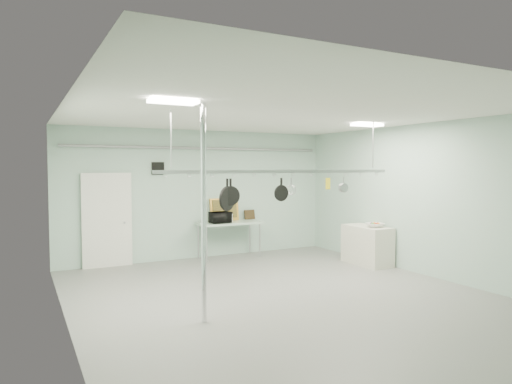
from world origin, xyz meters
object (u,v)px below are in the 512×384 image
pot_rack (284,170)px  microwave (220,217)px  skillet_right (281,189)px  skillet_left (227,195)px  chrome_pole (204,214)px  side_cabinet (367,245)px  coffee_canister (229,218)px  fruit_bowl (375,225)px  prep_table (229,225)px  skillet_mid (231,192)px

pot_rack → microwave: (0.12, 3.22, -1.19)m
skillet_right → microwave: bearing=85.9°
pot_rack → skillet_left: size_ratio=8.53×
chrome_pole → skillet_left: 1.21m
side_cabinet → coffee_canister: (-2.53, 2.23, 0.56)m
side_cabinet → fruit_bowl: bearing=-85.8°
prep_table → side_cabinet: (2.55, -2.20, -0.38)m
side_cabinet → skillet_mid: (-4.01, -1.10, 1.40)m
chrome_pole → microwave: (2.02, 4.12, -0.56)m
pot_rack → skillet_mid: bearing=180.0°
pot_rack → skillet_right: (-0.05, 0.00, -0.34)m
pot_rack → skillet_right: 0.35m
fruit_bowl → skillet_mid: skillet_mid is taller
microwave → skillet_right: 3.33m
pot_rack → skillet_right: pot_rack is taller
fruit_bowl → skillet_mid: 4.22m
skillet_left → chrome_pole: bearing=-160.1°
microwave → skillet_mid: (-1.18, -3.22, 0.81)m
prep_table → side_cabinet: 3.39m
chrome_pole → skillet_left: size_ratio=5.69×
fruit_bowl → skillet_left: 4.27m
pot_rack → coffee_canister: 3.58m
chrome_pole → microwave: chrome_pole is taller
skillet_mid → chrome_pole: bearing=-126.4°
pot_rack → skillet_left: (-1.12, 0.00, -0.43)m
side_cabinet → skillet_right: 3.51m
prep_table → fruit_bowl: 3.55m
skillet_left → skillet_right: 1.07m
prep_table → skillet_mid: 3.75m
side_cabinet → prep_table: bearing=139.2°
prep_table → pot_rack: 3.61m
chrome_pole → microwave: 4.62m
side_cabinet → chrome_pole: bearing=-157.6°
skillet_right → coffee_canister: bearing=80.9°
skillet_right → prep_table: bearing=81.1°
coffee_canister → fruit_bowl: size_ratio=0.52×
prep_table → side_cabinet: size_ratio=1.33×
skillet_right → chrome_pole: bearing=-155.1°
side_cabinet → microwave: (-2.83, 2.12, 0.59)m
microwave → coffee_canister: bearing=-163.0°
pot_rack → prep_table: bearing=83.1°
skillet_left → skillet_mid: bearing=-29.3°
skillet_left → fruit_bowl: bearing=-17.5°
chrome_pole → skillet_left: bearing=49.2°
prep_table → pot_rack: size_ratio=0.33×
prep_table → chrome_pole: bearing=-118.7°
skillet_mid → pot_rack: bearing=6.5°
side_cabinet → skillet_right: skillet_right is taller
chrome_pole → side_cabinet: size_ratio=2.67×
coffee_canister → side_cabinet: bearing=-41.4°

